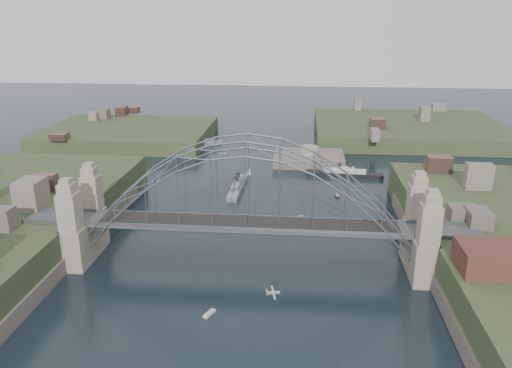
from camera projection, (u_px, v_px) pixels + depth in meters
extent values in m
plane|color=black|center=(247.00, 264.00, 96.65)|extent=(500.00, 500.00, 0.00)
cube|color=#474749|center=(247.00, 225.00, 94.09)|extent=(84.00, 6.00, 0.70)
cube|color=#585F65|center=(245.00, 229.00, 91.09)|extent=(84.00, 0.25, 0.50)
cube|color=#585F65|center=(249.00, 216.00, 96.75)|extent=(84.00, 0.25, 0.50)
cube|color=black|center=(247.00, 222.00, 93.92)|extent=(55.20, 5.20, 0.35)
cube|color=gray|center=(71.00, 225.00, 91.86)|extent=(3.40, 3.40, 17.70)
cube|color=gray|center=(93.00, 205.00, 101.30)|extent=(3.40, 3.40, 17.70)
cube|color=gray|center=(428.00, 239.00, 86.35)|extent=(3.40, 3.40, 17.70)
cube|color=gray|center=(416.00, 217.00, 95.78)|extent=(3.40, 3.40, 17.70)
cube|color=gray|center=(85.00, 238.00, 98.13)|extent=(4.08, 13.80, 8.00)
cube|color=gray|center=(419.00, 252.00, 92.61)|extent=(4.08, 13.80, 8.00)
cube|color=#60554D|center=(67.00, 251.00, 99.43)|extent=(6.00, 70.00, 4.00)
cube|color=#60554D|center=(439.00, 267.00, 93.22)|extent=(6.00, 70.00, 4.00)
cube|color=#364324|center=(129.00, 139.00, 190.94)|extent=(60.00, 45.00, 9.00)
cube|color=#364324|center=(407.00, 135.00, 195.83)|extent=(70.00, 55.00, 9.50)
cube|color=#60554D|center=(308.00, 164.00, 161.81)|extent=(22.00, 16.00, 7.00)
cylinder|color=gray|center=(309.00, 150.00, 160.31)|extent=(6.00, 6.00, 2.40)
cube|color=gray|center=(238.00, 188.00, 137.10)|extent=(3.24, 19.75, 1.75)
cube|color=gray|center=(238.00, 184.00, 136.68)|extent=(2.31, 10.88, 1.31)
cube|color=gray|center=(238.00, 180.00, 136.36)|extent=(1.60, 4.96, 0.87)
cylinder|color=black|center=(237.00, 179.00, 134.83)|extent=(0.94, 0.94, 1.75)
cylinder|color=black|center=(238.00, 176.00, 137.42)|extent=(0.94, 0.94, 1.75)
cylinder|color=#585F65|center=(234.00, 185.00, 130.64)|extent=(0.17, 0.17, 4.37)
cylinder|color=#585F65|center=(241.00, 172.00, 141.74)|extent=(0.17, 0.17, 4.37)
cube|color=gray|center=(204.00, 145.00, 182.60)|extent=(12.28, 10.32, 1.41)
cube|color=gray|center=(204.00, 142.00, 182.27)|extent=(6.99, 5.98, 1.06)
cube|color=gray|center=(204.00, 140.00, 182.01)|extent=(3.43, 3.04, 0.71)
cylinder|color=black|center=(201.00, 138.00, 181.30)|extent=(0.70, 0.70, 1.41)
cylinder|color=black|center=(206.00, 138.00, 182.33)|extent=(0.70, 0.70, 1.41)
cylinder|color=#585F65|center=(193.00, 140.00, 179.67)|extent=(0.14, 0.14, 3.53)
cylinder|color=#585F65|center=(214.00, 137.00, 184.07)|extent=(0.14, 0.14, 3.53)
cube|color=black|center=(344.00, 175.00, 148.23)|extent=(22.39, 5.22, 1.61)
cube|color=beige|center=(345.00, 171.00, 147.84)|extent=(12.37, 3.47, 1.21)
cube|color=beige|center=(345.00, 168.00, 147.55)|extent=(5.69, 2.21, 0.81)
cylinder|color=black|center=(339.00, 166.00, 147.61)|extent=(1.09, 1.09, 1.61)
cylinder|color=black|center=(350.00, 166.00, 147.05)|extent=(1.09, 1.09, 1.61)
cylinder|color=#585F65|center=(322.00, 165.00, 148.60)|extent=(0.16, 0.16, 4.04)
cylinder|color=#585F65|center=(368.00, 168.00, 146.19)|extent=(0.16, 0.16, 4.04)
cube|color=silver|center=(273.00, 293.00, 71.13)|extent=(1.86, 0.67, 0.32)
cube|color=silver|center=(273.00, 292.00, 71.11)|extent=(0.99, 3.65, 0.07)
cube|color=silver|center=(267.00, 292.00, 70.99)|extent=(0.39, 1.16, 0.40)
cube|color=beige|center=(152.00, 224.00, 114.72)|extent=(1.89, 2.87, 0.45)
cube|color=beige|center=(300.00, 217.00, 118.51)|extent=(1.65, 1.66, 0.45)
cube|color=beige|center=(209.00, 314.00, 80.29)|extent=(1.85, 2.76, 0.45)
cube|color=beige|center=(337.00, 196.00, 131.79)|extent=(1.13, 2.22, 0.45)
cube|color=beige|center=(337.00, 195.00, 131.66)|extent=(0.85, 1.37, 0.40)
cylinder|color=black|center=(337.00, 193.00, 131.52)|extent=(0.16, 0.16, 0.70)
cube|color=beige|center=(159.00, 179.00, 145.79)|extent=(1.29, 3.81, 0.45)
cube|color=beige|center=(249.00, 175.00, 149.45)|extent=(1.57, 1.47, 0.45)
cylinder|color=#585F65|center=(249.00, 171.00, 149.12)|extent=(0.08, 0.08, 2.20)
cone|color=silver|center=(249.00, 171.00, 149.12)|extent=(1.59, 1.57, 1.92)
cube|color=beige|center=(223.00, 153.00, 172.13)|extent=(2.02, 1.27, 0.45)
cube|color=beige|center=(396.00, 237.00, 108.06)|extent=(1.93, 2.72, 0.45)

